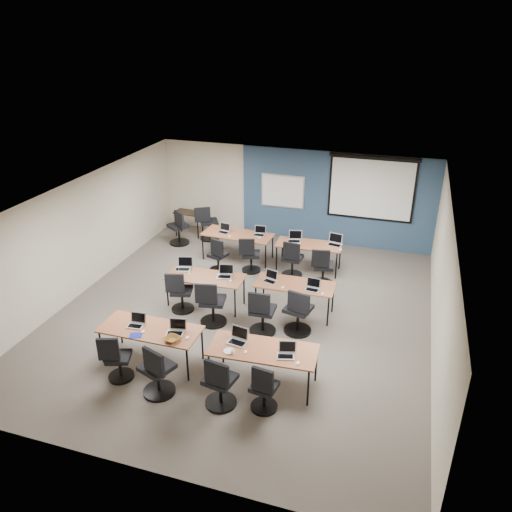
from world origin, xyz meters
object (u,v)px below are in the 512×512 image
(laptop_10, at_px, (295,239))
(training_table_back_left, at_px, (238,235))
(task_chair_0, at_px, (117,361))
(training_table_back_right, at_px, (309,246))
(laptop_6, at_px, (271,279))
(laptop_7, at_px, (313,287))
(task_chair_7, at_px, (298,315))
(laptop_4, at_px, (184,266))
(laptop_0, at_px, (137,323))
(laptop_1, at_px, (176,330))
(whiteboard, at_px, (283,191))
(laptop_9, at_px, (259,233))
(laptop_8, at_px, (224,230))
(task_chair_1, at_px, (157,374))
(task_chair_11, at_px, (322,270))
(laptop_2, at_px, (238,338))
(task_chair_6, at_px, (262,315))
(laptop_3, at_px, (286,352))
(laptop_5, at_px, (225,274))
(spare_chair_a, at_px, (208,226))
(task_chair_2, at_px, (220,386))
(task_chair_5, at_px, (211,306))
(training_table_front_right, at_px, (263,351))
(training_table_front_left, at_px, (150,330))
(training_table_mid_left, at_px, (205,278))
(training_table_mid_right, at_px, (295,286))
(task_chair_4, at_px, (180,295))
(task_chair_8, at_px, (218,258))
(utility_table, at_px, (189,215))
(task_chair_10, at_px, (292,262))
(task_chair_9, at_px, (250,258))
(task_chair_3, at_px, (264,392))
(projector_screen, at_px, (372,185))

(laptop_10, bearing_deg, training_table_back_left, 166.78)
(task_chair_0, bearing_deg, training_table_back_right, 47.74)
(laptop_6, height_order, laptop_7, laptop_6)
(task_chair_7, bearing_deg, laptop_4, 178.81)
(laptop_0, distance_m, laptop_1, 0.81)
(whiteboard, relative_size, laptop_9, 4.16)
(laptop_7, xyz_separation_m, laptop_8, (-2.94, 2.41, 0.00))
(training_table_back_right, distance_m, task_chair_1, 5.73)
(laptop_4, bearing_deg, task_chair_11, 11.73)
(laptop_2, height_order, task_chair_6, task_chair_6)
(laptop_3, xyz_separation_m, laptop_5, (-2.04, 2.42, 0.00))
(laptop_3, height_order, laptop_9, laptop_9)
(laptop_8, bearing_deg, spare_chair_a, 142.56)
(task_chair_2, height_order, laptop_10, task_chair_2)
(laptop_1, xyz_separation_m, laptop_6, (1.10, 2.45, -0.00))
(task_chair_5, xyz_separation_m, task_chair_6, (1.12, -0.01, -0.01))
(training_table_front_right, bearing_deg, training_table_front_left, 176.81)
(laptop_5, bearing_deg, training_table_mid_left, -175.77)
(task_chair_6, bearing_deg, training_table_mid_right, 62.48)
(training_table_back_right, distance_m, laptop_10, 0.43)
(task_chair_4, height_order, laptop_9, task_chair_4)
(whiteboard, height_order, task_chair_4, whiteboard)
(laptop_5, distance_m, task_chair_8, 1.74)
(training_table_front_left, bearing_deg, utility_table, 107.94)
(training_table_mid_left, bearing_deg, training_table_front_right, -49.95)
(laptop_0, height_order, task_chair_6, task_chair_6)
(spare_chair_a, bearing_deg, task_chair_10, -57.37)
(training_table_mid_left, distance_m, laptop_6, 1.48)
(whiteboard, height_order, task_chair_6, whiteboard)
(task_chair_1, height_order, laptop_4, task_chair_1)
(training_table_back_right, distance_m, laptop_3, 4.78)
(training_table_mid_left, bearing_deg, task_chair_9, 74.55)
(task_chair_6, distance_m, task_chair_7, 0.75)
(training_table_back_right, bearing_deg, laptop_10, 164.90)
(task_chair_11, distance_m, utility_table, 4.83)
(training_table_back_left, distance_m, task_chair_3, 5.94)
(task_chair_9, relative_size, task_chair_10, 0.97)
(task_chair_0, bearing_deg, training_table_mid_left, 61.60)
(training_table_front_right, height_order, task_chair_10, task_chair_10)
(training_table_back_left, distance_m, training_table_back_right, 1.97)
(training_table_front_right, bearing_deg, laptop_5, 120.46)
(task_chair_3, distance_m, laptop_4, 4.24)
(laptop_9, relative_size, laptop_10, 0.89)
(projector_screen, bearing_deg, task_chair_11, -106.98)
(laptop_2, bearing_deg, whiteboard, 107.69)
(training_table_mid_right, relative_size, task_chair_11, 1.70)
(laptop_2, bearing_deg, task_chair_4, 148.70)
(task_chair_0, distance_m, task_chair_8, 4.57)
(task_chair_7, bearing_deg, laptop_6, 150.33)
(training_table_mid_right, xyz_separation_m, task_chair_5, (-1.57, -0.97, -0.25))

